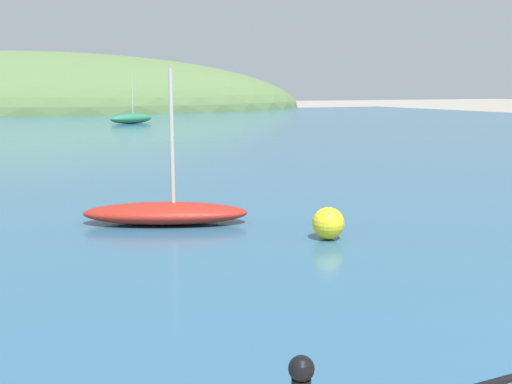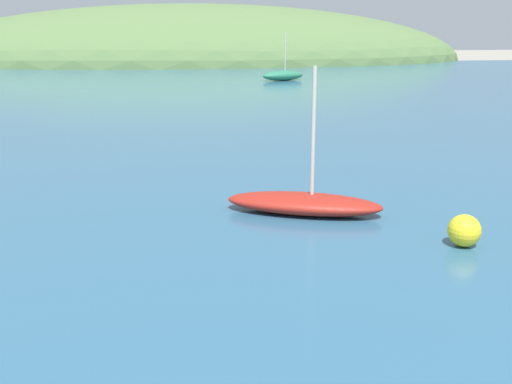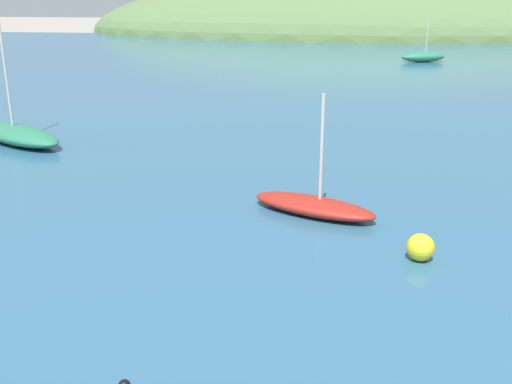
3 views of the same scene
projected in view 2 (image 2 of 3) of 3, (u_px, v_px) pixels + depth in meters
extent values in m
cube|color=#2D5B7A|center=(250.00, 91.00, 33.08)|extent=(80.00, 60.00, 0.10)
ellipsoid|color=#567542|center=(197.00, 61.00, 67.11)|extent=(60.92, 33.51, 12.36)
ellipsoid|color=#287551|center=(283.00, 76.00, 39.51)|extent=(3.20, 1.94, 0.65)
cylinder|color=beige|center=(285.00, 52.00, 39.18)|extent=(0.07, 0.07, 2.41)
ellipsoid|color=maroon|center=(304.00, 204.00, 10.70)|extent=(2.93, 1.95, 0.36)
cylinder|color=beige|center=(313.00, 132.00, 10.33)|extent=(0.07, 0.07, 2.24)
sphere|color=yellow|center=(464.00, 231.00, 9.04)|extent=(0.50, 0.50, 0.50)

